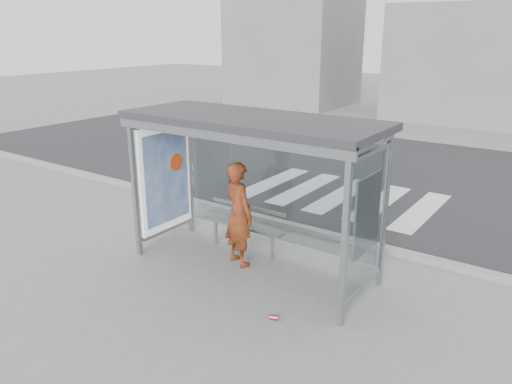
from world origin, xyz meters
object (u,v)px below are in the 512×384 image
bench (244,225)px  bus_shelter (235,152)px  person (238,214)px  soda_can (274,317)px

bench → bus_shelter: bearing=-69.3°
person → soda_can: person is taller
bench → soda_can: (1.72, -1.62, -0.47)m
bus_shelter → person: 1.07m
person → bench: 0.66m
bus_shelter → bench: (-0.17, 0.45, -1.48)m
bus_shelter → soda_can: bearing=-37.1°
bus_shelter → bench: 1.55m
bench → soda_can: bearing=-43.3°
bus_shelter → person: bus_shelter is taller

